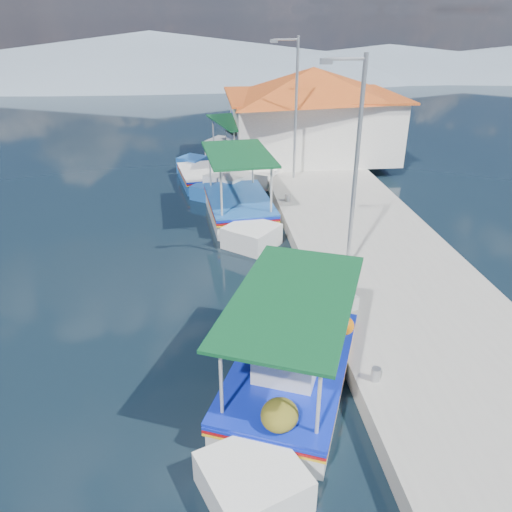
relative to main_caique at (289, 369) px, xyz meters
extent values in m
plane|color=black|center=(-2.07, 2.43, -0.50)|extent=(160.00, 160.00, 0.00)
cube|color=#9E9C94|center=(3.83, 8.43, -0.25)|extent=(5.00, 44.00, 0.50)
cylinder|color=#A5A8AD|center=(1.73, -0.57, 0.15)|extent=(0.20, 0.20, 0.30)
cylinder|color=#A5A8AD|center=(1.73, 4.43, 0.15)|extent=(0.20, 0.20, 0.30)
cylinder|color=#A5A8AD|center=(1.73, 10.43, 0.15)|extent=(0.20, 0.20, 0.30)
cylinder|color=#A5A8AD|center=(1.73, 16.43, 0.15)|extent=(0.20, 0.20, 0.30)
cube|color=silver|center=(0.03, -0.07, -0.28)|extent=(3.73, 4.86, 0.95)
cube|color=silver|center=(-1.09, 2.58, -0.16)|extent=(2.07, 2.07, 1.05)
cube|color=silver|center=(1.12, -2.64, -0.28)|extent=(2.01, 2.01, 0.90)
cube|color=#0E22B6|center=(0.03, -0.07, 0.16)|extent=(3.84, 5.01, 0.06)
cube|color=#A50E12|center=(0.03, -0.07, 0.08)|extent=(3.84, 5.01, 0.05)
cube|color=yellow|center=(0.03, -0.07, 0.01)|extent=(3.84, 5.01, 0.04)
cube|color=#0E22B6|center=(0.03, -0.07, 0.23)|extent=(3.84, 4.98, 0.05)
cube|color=brown|center=(0.03, -0.07, 0.20)|extent=(3.53, 4.72, 0.05)
cube|color=silver|center=(0.15, -0.35, 0.75)|extent=(1.62, 1.67, 1.10)
cube|color=silver|center=(0.15, -0.35, 1.32)|extent=(1.76, 1.81, 0.06)
cylinder|color=beige|center=(-1.49, 1.26, 1.00)|extent=(0.07, 0.07, 1.60)
cylinder|color=beige|center=(0.13, 1.95, 1.00)|extent=(0.07, 0.07, 1.60)
cylinder|color=beige|center=(-0.07, -2.10, 1.00)|extent=(0.07, 0.07, 1.60)
cylinder|color=beige|center=(1.55, -1.41, 1.00)|extent=(0.07, 0.07, 1.60)
cube|color=#0E4723|center=(0.03, -0.07, 1.80)|extent=(3.83, 4.91, 0.07)
ellipsoid|color=#4B4914|center=(-0.89, 1.06, 0.49)|extent=(0.76, 0.84, 0.57)
ellipsoid|color=#4B4914|center=(-0.44, 1.80, 0.44)|extent=(0.64, 0.71, 0.48)
ellipsoid|color=#4B4914|center=(0.92, -1.66, 0.46)|extent=(0.68, 0.75, 0.51)
sphere|color=orange|center=(0.72, 0.87, 0.95)|extent=(0.40, 0.40, 0.40)
cube|color=silver|center=(-0.26, 10.07, -0.25)|extent=(2.58, 4.34, 1.06)
cube|color=silver|center=(-0.03, 12.86, -0.12)|extent=(2.27, 2.27, 1.18)
cube|color=silver|center=(-0.49, 7.37, -0.25)|extent=(2.21, 2.21, 1.01)
cube|color=#0E22B6|center=(-0.26, 10.07, 0.24)|extent=(2.65, 4.47, 0.07)
cube|color=#A50E12|center=(-0.26, 10.07, 0.15)|extent=(2.65, 4.47, 0.06)
cube|color=yellow|center=(-0.26, 10.07, 0.07)|extent=(2.65, 4.47, 0.04)
cube|color=#1B52A4|center=(-0.26, 10.07, 0.32)|extent=(2.67, 4.43, 0.06)
cube|color=brown|center=(-0.26, 10.07, 0.28)|extent=(2.39, 4.24, 0.06)
cylinder|color=beige|center=(-1.01, 11.89, 1.18)|extent=(0.08, 0.08, 1.79)
cylinder|color=beige|center=(0.78, 11.74, 1.18)|extent=(0.08, 0.08, 1.79)
cylinder|color=beige|center=(-1.30, 8.41, 1.18)|extent=(0.08, 0.08, 1.79)
cylinder|color=beige|center=(0.48, 8.26, 1.18)|extent=(0.08, 0.08, 1.79)
cube|color=#0E4723|center=(-0.26, 10.07, 2.07)|extent=(2.69, 4.35, 0.08)
cube|color=#1B52A4|center=(-1.75, 14.51, -0.30)|extent=(2.11, 3.33, 0.87)
cube|color=#1B52A4|center=(-1.43, 16.57, -0.19)|extent=(1.65, 1.65, 0.96)
cube|color=#1B52A4|center=(-2.07, 12.53, -0.30)|extent=(1.60, 1.60, 0.82)
cube|color=#0E22B6|center=(-1.75, 14.51, 0.10)|extent=(2.17, 3.43, 0.05)
cube|color=#A50E12|center=(-1.75, 14.51, 0.03)|extent=(2.17, 3.43, 0.05)
cube|color=yellow|center=(-1.75, 14.51, -0.04)|extent=(2.17, 3.43, 0.04)
cube|color=silver|center=(-1.75, 14.51, 0.17)|extent=(2.18, 3.40, 0.05)
cube|color=brown|center=(-1.75, 14.51, 0.14)|extent=(1.97, 3.24, 0.05)
cube|color=silver|center=(0.36, 16.92, -0.27)|extent=(3.18, 4.66, 1.00)
cube|color=silver|center=(1.05, 19.67, -0.14)|extent=(2.19, 2.19, 1.11)
cube|color=silver|center=(-0.31, 14.25, -0.27)|extent=(2.13, 2.13, 0.95)
cube|color=#0E22B6|center=(0.36, 16.92, 0.20)|extent=(3.28, 4.80, 0.06)
cube|color=#A50E12|center=(0.36, 16.92, 0.11)|extent=(3.28, 4.80, 0.05)
cube|color=yellow|center=(0.36, 16.92, 0.04)|extent=(3.28, 4.80, 0.04)
cube|color=#0E22B6|center=(0.36, 16.92, 0.27)|extent=(3.29, 4.77, 0.05)
cube|color=brown|center=(0.36, 16.92, 0.24)|extent=(2.99, 4.54, 0.05)
cube|color=silver|center=(0.28, 16.61, 0.82)|extent=(1.52, 1.63, 1.16)
cube|color=silver|center=(0.28, 16.61, 1.42)|extent=(1.65, 1.76, 0.06)
cylinder|color=beige|center=(-0.06, 18.86, 1.08)|extent=(0.07, 0.07, 1.69)
cylinder|color=beige|center=(1.66, 18.43, 1.08)|extent=(0.07, 0.07, 1.69)
cylinder|color=beige|center=(-0.93, 15.40, 1.08)|extent=(0.07, 0.07, 1.69)
cylinder|color=beige|center=(0.79, 14.97, 1.08)|extent=(0.07, 0.07, 1.69)
cube|color=#0E4723|center=(0.36, 16.92, 1.93)|extent=(3.29, 4.69, 0.07)
cube|color=white|center=(4.13, 17.43, 1.50)|extent=(8.00, 6.00, 3.00)
cube|color=#C9611B|center=(4.13, 17.43, 3.05)|extent=(8.64, 6.48, 0.10)
pyramid|color=#C9611B|center=(4.13, 17.43, 3.70)|extent=(10.49, 10.49, 1.40)
cube|color=brown|center=(0.15, 16.43, 1.00)|extent=(0.06, 1.00, 2.00)
cube|color=#0E22B6|center=(0.15, 18.93, 1.60)|extent=(0.06, 1.20, 0.90)
cylinder|color=#A5A8AD|center=(2.53, 4.43, 3.00)|extent=(0.12, 0.12, 6.00)
cylinder|color=#A5A8AD|center=(2.03, 4.43, 5.85)|extent=(1.00, 0.08, 0.08)
cube|color=#A5A8AD|center=(1.53, 4.43, 5.80)|extent=(0.30, 0.14, 0.14)
cylinder|color=#A5A8AD|center=(2.53, 13.43, 3.00)|extent=(0.12, 0.12, 6.00)
cylinder|color=#A5A8AD|center=(2.03, 13.43, 5.85)|extent=(1.00, 0.08, 0.08)
cube|color=#A5A8AD|center=(1.53, 13.43, 5.80)|extent=(0.30, 0.14, 0.14)
cone|color=gray|center=(-7.07, 58.43, 1.95)|extent=(96.00, 96.00, 5.50)
cone|color=gray|center=(22.93, 58.43, 1.10)|extent=(76.80, 76.80, 3.80)
camera|label=1|loc=(-1.66, -8.51, 6.94)|focal=35.30mm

